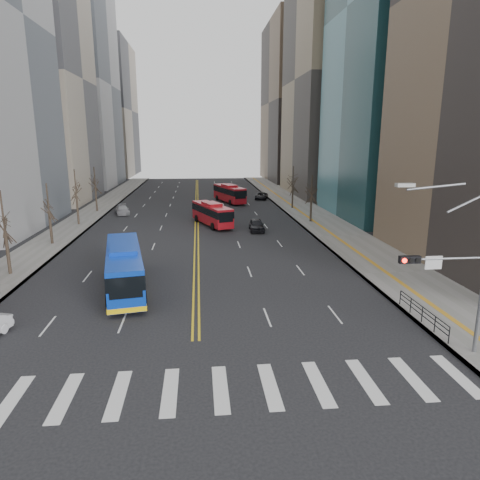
# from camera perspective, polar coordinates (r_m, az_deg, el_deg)

# --- Properties ---
(ground) EXTENTS (220.00, 220.00, 0.00)m
(ground) POSITION_cam_1_polar(r_m,az_deg,el_deg) (21.38, -5.97, -19.27)
(ground) COLOR black
(sidewalk_right) EXTENTS (7.00, 130.00, 0.15)m
(sidewalk_right) POSITION_cam_1_polar(r_m,az_deg,el_deg) (66.30, 9.54, 3.26)
(sidewalk_right) COLOR slate
(sidewalk_right) RESTS_ON ground
(sidewalk_left) EXTENTS (5.00, 130.00, 0.15)m
(sidewalk_left) POSITION_cam_1_polar(r_m,az_deg,el_deg) (66.22, -20.23, 2.61)
(sidewalk_left) COLOR slate
(sidewalk_left) RESTS_ON ground
(crosswalk) EXTENTS (26.70, 4.00, 0.01)m
(crosswalk) POSITION_cam_1_polar(r_m,az_deg,el_deg) (21.38, -5.97, -19.26)
(crosswalk) COLOR silver
(crosswalk) RESTS_ON ground
(centerline) EXTENTS (0.55, 100.00, 0.01)m
(centerline) POSITION_cam_1_polar(r_m,az_deg,el_deg) (73.91, -5.78, 4.36)
(centerline) COLOR gold
(centerline) RESTS_ON ground
(office_towers) EXTENTS (83.00, 134.00, 58.00)m
(office_towers) POSITION_cam_1_polar(r_m,az_deg,el_deg) (87.41, -6.07, 21.47)
(office_towers) COLOR #9B9B9E
(office_towers) RESTS_ON ground
(signal_mast) EXTENTS (5.37, 0.37, 9.39)m
(signal_mast) POSITION_cam_1_polar(r_m,az_deg,el_deg) (24.99, 27.22, -3.59)
(signal_mast) COLOR gray
(signal_mast) RESTS_ON ground
(pedestrian_railing) EXTENTS (0.06, 6.06, 1.02)m
(pedestrian_railing) POSITION_cam_1_polar(r_m,az_deg,el_deg) (29.75, 23.14, -8.80)
(pedestrian_railing) COLOR black
(pedestrian_railing) RESTS_ON sidewalk_right
(street_trees) EXTENTS (35.20, 47.20, 7.60)m
(street_trees) POSITION_cam_1_polar(r_m,az_deg,el_deg) (53.51, -13.68, 5.88)
(street_trees) COLOR #32261E
(street_trees) RESTS_ON ground
(blue_bus) EXTENTS (4.65, 12.27, 3.50)m
(blue_bus) POSITION_cam_1_polar(r_m,az_deg,el_deg) (34.52, -15.18, -3.38)
(blue_bus) COLOR #0C38B8
(blue_bus) RESTS_ON ground
(red_bus_near) EXTENTS (5.40, 9.93, 3.12)m
(red_bus_near) POSITION_cam_1_polar(r_m,az_deg,el_deg) (58.02, -3.77, 3.66)
(red_bus_near) COLOR #B1121C
(red_bus_near) RESTS_ON ground
(red_bus_far) EXTENTS (5.48, 10.60, 3.31)m
(red_bus_far) POSITION_cam_1_polar(r_m,az_deg,el_deg) (79.12, -1.43, 6.36)
(red_bus_far) COLOR #B1121C
(red_bus_far) RESTS_ON ground
(car_dark_mid) EXTENTS (2.04, 4.58, 1.53)m
(car_dark_mid) POSITION_cam_1_polar(r_m,az_deg,el_deg) (54.54, 2.22, 2.01)
(car_dark_mid) COLOR black
(car_dark_mid) RESTS_ON ground
(car_silver) EXTENTS (3.05, 5.05, 1.37)m
(car_silver) POSITION_cam_1_polar(r_m,az_deg,el_deg) (69.30, -15.42, 3.91)
(car_silver) COLOR #99999E
(car_silver) RESTS_ON ground
(car_dark_far) EXTENTS (3.30, 5.06, 1.30)m
(car_dark_far) POSITION_cam_1_polar(r_m,az_deg,el_deg) (83.59, 2.86, 5.90)
(car_dark_far) COLOR black
(car_dark_far) RESTS_ON ground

